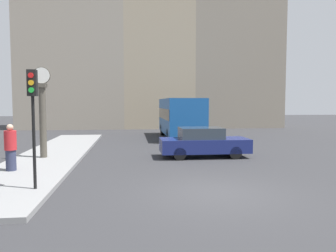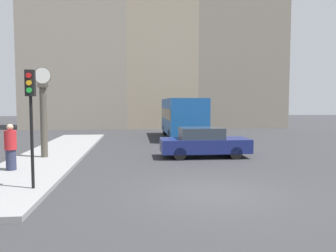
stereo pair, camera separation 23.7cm
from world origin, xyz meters
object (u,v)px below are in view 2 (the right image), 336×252
traffic_light_near (31,104)px  street_clock (43,113)px  pedestrian_red_top (11,148)px  sedan_car (204,142)px  bus_distant (183,116)px

traffic_light_near → street_clock: size_ratio=0.83×
traffic_light_near → street_clock: street_clock is taller
traffic_light_near → pedestrian_red_top: bearing=120.3°
sedan_car → street_clock: street_clock is taller
street_clock → pedestrian_red_top: size_ratio=2.40×
sedan_car → street_clock: (-7.58, -0.11, 1.46)m
sedan_car → traffic_light_near: size_ratio=1.24×
street_clock → pedestrian_red_top: 3.21m
bus_distant → traffic_light_near: traffic_light_near is taller
traffic_light_near → pedestrian_red_top: (-1.64, 2.81, -1.65)m
pedestrian_red_top → sedan_car: bearing=20.9°
street_clock → sedan_car: bearing=0.8°
bus_distant → street_clock: bearing=-130.6°
traffic_light_near → bus_distant: bearing=66.1°
sedan_car → street_clock: bearing=-179.2°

